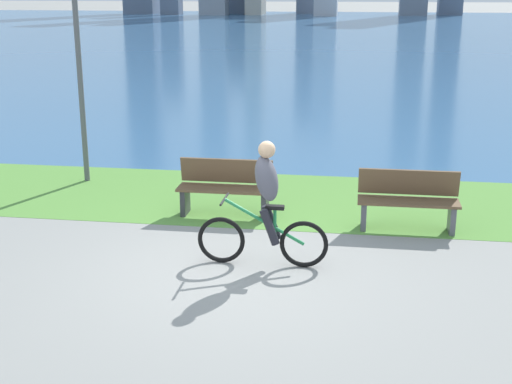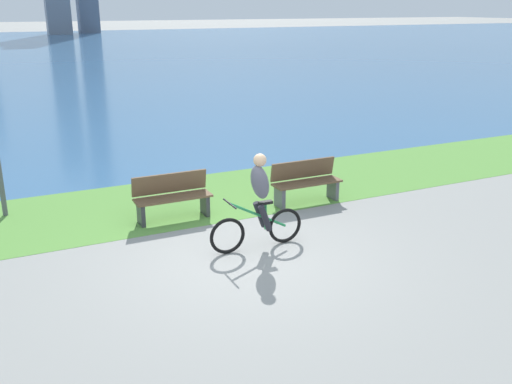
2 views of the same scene
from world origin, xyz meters
name	(u,v)px [view 1 (image 1 of 2)]	position (x,y,z in m)	size (l,w,h in m)	color
ground_plane	(232,271)	(0.00, 0.00, 0.00)	(300.00, 300.00, 0.00)	gray
grass_strip_bayside	(266,198)	(0.00, 3.25, 0.00)	(120.00, 3.24, 0.01)	#59933D
bay_water_surface	(342,32)	(0.00, 47.92, 0.00)	(300.00, 86.11, 0.00)	#386693
cyclist_lead	(265,205)	(0.39, 0.27, 0.83)	(1.73, 0.52, 1.68)	black
bench_near_path	(225,188)	(-0.52, 2.27, 0.45)	(1.50, 0.47, 0.90)	brown
bench_far_along_path	(408,201)	(2.33, 2.00, 0.45)	(1.50, 0.47, 0.90)	brown
lamppost_tall	(77,33)	(-3.50, 3.90, 2.74)	(0.28, 0.28, 4.23)	#595960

